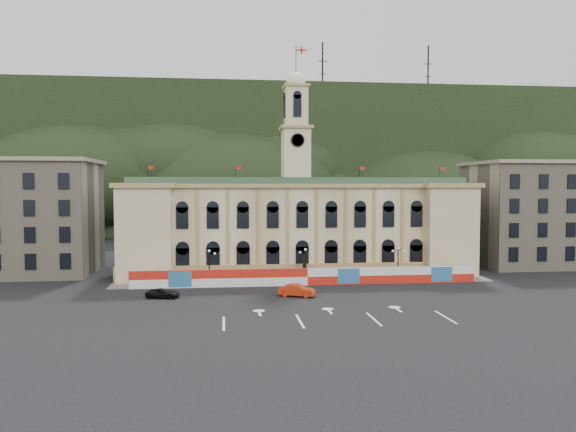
{
  "coord_description": "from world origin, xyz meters",
  "views": [
    {
      "loc": [
        -12.05,
        -63.9,
        14.31
      ],
      "look_at": [
        -2.47,
        18.0,
        9.83
      ],
      "focal_mm": 35.0,
      "sensor_mm": 36.0,
      "label": 1
    }
  ],
  "objects": [
    {
      "name": "side_building_left",
      "position": [
        -43.0,
        30.93,
        9.33
      ],
      "size": [
        21.0,
        17.0,
        18.6
      ],
      "color": "tan",
      "rests_on": "ground"
    },
    {
      "name": "city_hall",
      "position": [
        0.0,
        27.63,
        7.85
      ],
      "size": [
        56.2,
        17.6,
        37.1
      ],
      "color": "beige",
      "rests_on": "ground"
    },
    {
      "name": "lamp_right",
      "position": [
        14.0,
        17.0,
        3.07
      ],
      "size": [
        1.96,
        0.44,
        5.15
      ],
      "color": "black",
      "rests_on": "ground"
    },
    {
      "name": "black_suv",
      "position": [
        -19.67,
        8.28,
        0.6
      ],
      "size": [
        3.64,
        5.06,
        1.2
      ],
      "primitive_type": "imported",
      "rotation": [
        0.0,
        0.0,
        1.37
      ],
      "color": "black",
      "rests_on": "ground"
    },
    {
      "name": "hill_ridge",
      "position": [
        0.03,
        121.99,
        19.48
      ],
      "size": [
        230.0,
        80.0,
        64.0
      ],
      "color": "black",
      "rests_on": "ground"
    },
    {
      "name": "lamp_center",
      "position": [
        0.0,
        17.0,
        3.07
      ],
      "size": [
        1.96,
        0.44,
        5.15
      ],
      "color": "black",
      "rests_on": "ground"
    },
    {
      "name": "ground",
      "position": [
        0.0,
        0.0,
        0.0
      ],
      "size": [
        260.0,
        260.0,
        0.0
      ],
      "primitive_type": "plane",
      "color": "black",
      "rests_on": "ground"
    },
    {
      "name": "lane_markings",
      "position": [
        0.0,
        -5.0,
        0.0
      ],
      "size": [
        26.0,
        10.0,
        0.02
      ],
      "primitive_type": null,
      "color": "white",
      "rests_on": "ground"
    },
    {
      "name": "red_sedan",
      "position": [
        -2.55,
        7.22,
        0.78
      ],
      "size": [
        4.73,
        5.8,
        1.56
      ],
      "primitive_type": "imported",
      "rotation": [
        0.0,
        0.0,
        1.21
      ],
      "color": "red",
      "rests_on": "ground"
    },
    {
      "name": "statue",
      "position": [
        0.0,
        18.0,
        1.19
      ],
      "size": [
        1.4,
        1.4,
        3.72
      ],
      "color": "#595651",
      "rests_on": "ground"
    },
    {
      "name": "pavement",
      "position": [
        0.0,
        17.75,
        0.08
      ],
      "size": [
        56.0,
        5.5,
        0.16
      ],
      "primitive_type": "cube",
      "color": "slate",
      "rests_on": "ground"
    },
    {
      "name": "lamp_left",
      "position": [
        -14.0,
        17.0,
        3.07
      ],
      "size": [
        1.96,
        0.44,
        5.15
      ],
      "color": "black",
      "rests_on": "ground"
    },
    {
      "name": "side_building_right",
      "position": [
        43.0,
        30.93,
        9.33
      ],
      "size": [
        21.0,
        17.0,
        18.6
      ],
      "color": "tan",
      "rests_on": "ground"
    },
    {
      "name": "hoarding_fence",
      "position": [
        0.06,
        15.07,
        1.25
      ],
      "size": [
        50.0,
        0.44,
        2.5
      ],
      "color": "red",
      "rests_on": "ground"
    }
  ]
}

